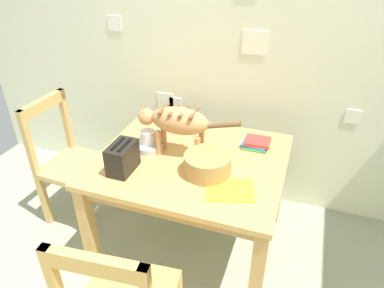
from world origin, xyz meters
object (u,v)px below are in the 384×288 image
Objects in this scene: cat at (177,122)px; wooden_chair_near at (71,163)px; magazine at (230,190)px; book_stack at (256,143)px; toaster at (123,158)px; wicker_basket at (207,164)px; coffee_mug at (148,137)px; saucer_bowl at (149,145)px; dining_table at (192,170)px.

wooden_chair_near is at bearing 88.85° from cat.
wooden_chair_near is (-1.24, 0.26, -0.27)m from magazine.
book_stack is 0.85m from toaster.
wicker_basket is (0.24, -0.14, -0.16)m from cat.
cat is 0.32m from wicker_basket.
cat reaches higher than coffee_mug.
wicker_basket is at bearing 15.78° from toaster.
toaster reaches higher than book_stack.
saucer_bowl reaches higher than magazine.
wicker_basket is at bearing -122.33° from cat.
dining_table is 1.19× the size of wooden_chair_near.
wooden_chair_near reaches higher than wicker_basket.
cat is 0.24m from coffee_mug.
dining_table is 0.45m from toaster.
magazine is (0.40, -0.26, -0.21)m from cat.
wooden_chair_near is (-1.28, -0.23, -0.29)m from book_stack.
saucer_bowl is 0.65m from magazine.
magazine is at bearing -123.68° from cat.
magazine is at bearing 1.66° from toaster.
book_stack is at bearing 68.19° from magazine.
toaster is at bearing -164.22° from wicker_basket.
wicker_basket is at bearing -18.04° from coffee_mug.
toaster reaches higher than dining_table.
dining_table is 0.96m from wooden_chair_near.
wooden_chair_near is (-0.61, 0.28, -0.35)m from toaster.
wooden_chair_near is at bearing 172.30° from wicker_basket.
wooden_chair_near reaches higher than book_stack.
saucer_bowl is at bearing 90.00° from cat.
cat is at bearing 165.97° from dining_table.
book_stack reaches higher than dining_table.
saucer_bowl is 0.46m from wicker_basket.
saucer_bowl is 1.43× the size of coffee_mug.
dining_table is at bearing 138.44° from wicker_basket.
book_stack is 1.34m from wooden_chair_near.
wooden_chair_near is (-1.07, 0.15, -0.33)m from wicker_basket.
coffee_mug reaches higher than saucer_bowl.
book_stack is at bearing -63.07° from cat.
cat is at bearing 50.32° from toaster.
magazine reaches higher than dining_table.
dining_table is 4.20× the size of wicker_basket.
cat is 2.36× the size of wicker_basket.
saucer_bowl is 0.97× the size of toaster.
saucer_bowl is 0.21× the size of wooden_chair_near.
dining_table is 0.32m from saucer_bowl.
toaster is (-0.33, -0.25, 0.17)m from dining_table.
saucer_bowl is 0.73× the size of wicker_basket.
toaster is at bearing 165.31° from magazine.
book_stack is (0.64, 0.24, 0.01)m from saucer_bowl.
saucer_bowl is 0.69m from book_stack.
dining_table is 5.60× the size of toaster.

